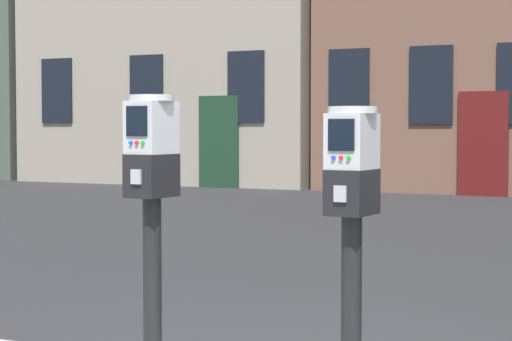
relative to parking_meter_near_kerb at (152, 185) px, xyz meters
The scene contains 2 objects.
parking_meter_near_kerb is the anchor object (origin of this frame).
parking_meter_twin_adjacent 1.02m from the parking_meter_near_kerb, ahead, with size 0.23×0.26×1.32m.
Camera 1 is at (1.62, -3.88, 1.37)m, focal length 63.51 mm.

